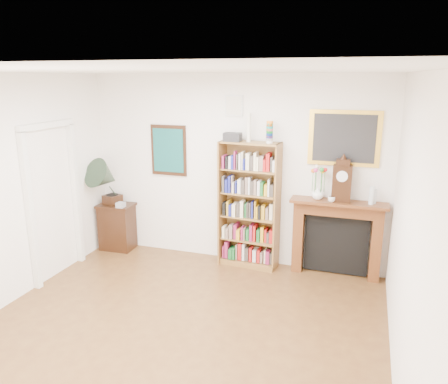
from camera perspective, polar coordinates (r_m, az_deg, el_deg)
name	(u,v)px	position (r m, az deg, el deg)	size (l,w,h in m)	color
room	(158,222)	(4.25, -8.64, -3.93)	(4.51, 5.01, 2.81)	#543119
door_casing	(53,189)	(6.44, -21.42, 0.42)	(0.08, 1.02, 2.17)	white
teal_poster	(169,150)	(6.80, -7.24, 5.41)	(0.58, 0.04, 0.78)	black
small_picture	(234,106)	(6.34, 1.31, 11.21)	(0.26, 0.04, 0.30)	white
gilt_painting	(344,138)	(6.11, 15.42, 6.78)	(0.95, 0.04, 0.75)	gold
bookshelf	(249,198)	(6.34, 3.30, -0.82)	(0.88, 0.38, 2.15)	brown
side_cabinet	(117,227)	(7.36, -13.76, -4.40)	(0.56, 0.40, 0.76)	black
fireplace	(337,232)	(6.34, 14.53, -5.03)	(1.31, 0.31, 1.10)	#502712
gramophone	(106,179)	(7.07, -15.14, 1.68)	(0.64, 0.72, 0.79)	black
cd_stack	(121,205)	(7.05, -13.35, -1.65)	(0.12, 0.12, 0.08)	silver
mantel_clock	(342,181)	(6.08, 15.16, 1.34)	(0.25, 0.15, 0.58)	black
flower_vase	(318,193)	(6.17, 12.15, -0.14)	(0.17, 0.17, 0.17)	white
teacup	(332,199)	(6.09, 13.87, -0.92)	(0.10, 0.10, 0.08)	white
bottle_left	(372,196)	(6.11, 18.73, -0.44)	(0.07, 0.07, 0.24)	silver
bottle_right	(374,196)	(6.15, 19.01, -0.55)	(0.06, 0.06, 0.20)	silver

